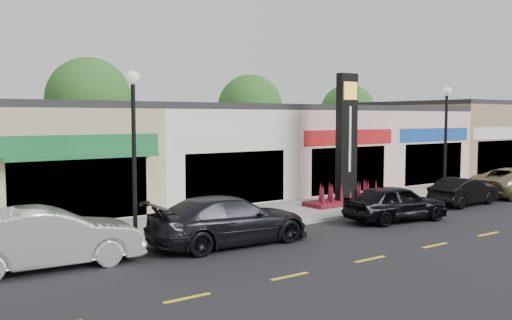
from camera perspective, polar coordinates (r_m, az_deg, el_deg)
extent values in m
plane|color=black|center=(20.59, 11.58, -7.20)|extent=(120.00, 120.00, 0.00)
cube|color=gray|center=(23.73, 3.93, -5.38)|extent=(52.00, 4.30, 0.15)
cube|color=gray|center=(22.05, 7.61, -6.17)|extent=(52.00, 0.20, 0.15)
cube|color=tan|center=(26.19, -21.12, 0.06)|extent=(7.00, 10.00, 4.50)
cube|color=#262628|center=(26.12, -21.27, 5.31)|extent=(7.00, 10.00, 0.30)
cube|color=black|center=(21.52, -17.94, -3.05)|extent=(5.25, 0.10, 2.40)
cube|color=#176833|center=(21.37, -18.05, 1.48)|extent=(6.30, 0.12, 0.80)
cube|color=#176833|center=(20.96, -17.67, 0.33)|extent=(5.60, 0.90, 0.12)
cube|color=beige|center=(28.65, -7.39, 0.68)|extent=(7.00, 10.00, 4.50)
cube|color=#262628|center=(28.59, -7.44, 5.49)|extent=(7.00, 10.00, 0.30)
cube|color=black|center=(24.45, -2.03, -1.94)|extent=(5.25, 0.10, 2.40)
cube|color=silver|center=(24.32, -2.04, 2.04)|extent=(6.30, 0.12, 0.80)
cube|color=beige|center=(32.46, 3.65, 1.16)|extent=(7.00, 10.00, 4.50)
cube|color=#262628|center=(32.40, 3.67, 5.40)|extent=(7.00, 10.00, 0.30)
cube|color=black|center=(28.82, 9.77, -1.02)|extent=(5.25, 0.10, 2.40)
cube|color=#AD1718|center=(28.70, 9.81, 2.36)|extent=(6.30, 0.12, 0.80)
cube|color=beige|center=(37.20, 12.14, 1.50)|extent=(7.00, 10.00, 4.50)
cube|color=#262628|center=(37.16, 12.20, 5.20)|extent=(7.00, 10.00, 0.30)
cube|color=black|center=(34.08, 18.19, -0.33)|extent=(5.25, 0.10, 2.40)
cube|color=#16469C|center=(33.98, 18.26, 2.53)|extent=(6.30, 0.12, 0.80)
cube|color=#987758|center=(42.57, 18.60, 2.07)|extent=(7.00, 10.00, 5.00)
cube|color=#262628|center=(42.55, 18.69, 5.64)|extent=(7.00, 10.00, 0.30)
cube|color=black|center=(39.87, 24.27, 0.17)|extent=(5.25, 0.10, 2.40)
cube|color=silver|center=(39.79, 24.35, 2.61)|extent=(6.30, 0.12, 0.80)
cylinder|color=#382619|center=(35.14, -17.04, 0.13)|extent=(0.36, 0.36, 3.15)
sphere|color=#29561B|center=(35.06, -17.18, 6.09)|extent=(5.20, 5.20, 5.20)
cylinder|color=#382619|center=(40.42, -0.62, 0.75)|extent=(0.36, 0.36, 2.97)
sphere|color=#29561B|center=(40.34, -0.63, 5.59)|extent=(4.80, 4.80, 4.80)
cylinder|color=#382619|center=(46.76, 9.58, 1.10)|extent=(0.36, 0.36, 2.80)
sphere|color=#29561B|center=(46.69, 9.63, 5.07)|extent=(4.60, 4.60, 4.60)
cylinder|color=black|center=(18.10, -12.56, -7.88)|extent=(0.32, 0.32, 0.30)
cylinder|color=black|center=(17.73, -12.70, 0.03)|extent=(0.14, 0.14, 5.00)
sphere|color=silver|center=(17.72, -12.85, 8.44)|extent=(0.44, 0.44, 0.44)
cylinder|color=black|center=(28.20, 19.18, -3.58)|extent=(0.32, 0.32, 0.30)
cylinder|color=black|center=(27.97, 19.32, 1.50)|extent=(0.14, 0.14, 5.00)
sphere|color=silver|center=(27.97, 19.46, 6.83)|extent=(0.44, 0.44, 0.44)
cube|color=#550E18|center=(25.56, 9.42, -4.32)|extent=(4.20, 1.30, 0.20)
cube|color=black|center=(25.28, 9.51, 2.19)|extent=(1.00, 0.40, 6.00)
cube|color=yellow|center=(25.13, 9.93, 7.19)|extent=(0.80, 0.05, 0.80)
cube|color=silver|center=(25.12, 9.86, 2.17)|extent=(0.12, 0.04, 3.00)
imported|color=silver|center=(16.10, -21.07, -7.66)|extent=(2.09, 5.20, 1.68)
imported|color=black|center=(17.82, -2.81, -6.34)|extent=(2.34, 5.54, 1.60)
imported|color=black|center=(22.40, 14.50, -4.39)|extent=(2.37, 4.56, 1.48)
imported|color=black|center=(27.42, 21.04, -3.11)|extent=(1.57, 4.02, 1.30)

